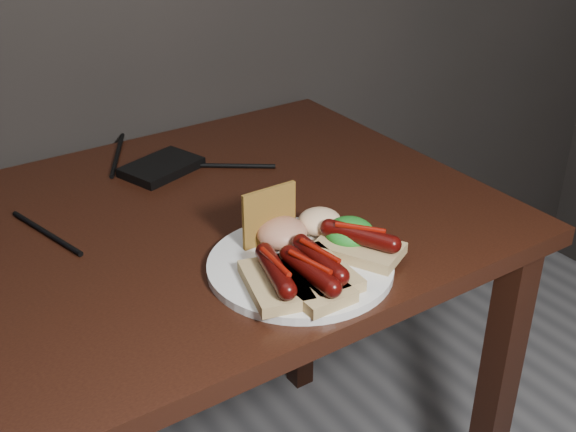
# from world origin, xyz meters

# --- Properties ---
(desk) EXTENTS (1.40, 0.70, 0.75)m
(desk) POSITION_xyz_m (0.00, 1.38, 0.66)
(desk) COLOR black
(desk) RESTS_ON ground
(hard_drive) EXTENTS (0.15, 0.12, 0.02)m
(hard_drive) POSITION_xyz_m (0.27, 1.56, 0.76)
(hard_drive) COLOR black
(hard_drive) RESTS_ON desk
(desk_cables) EXTENTS (0.92, 0.41, 0.01)m
(desk_cables) POSITION_xyz_m (0.02, 1.54, 0.75)
(desk_cables) COLOR black
(desk_cables) RESTS_ON desk
(plate) EXTENTS (0.31, 0.31, 0.01)m
(plate) POSITION_xyz_m (0.29, 1.17, 0.76)
(plate) COLOR silver
(plate) RESTS_ON desk
(bread_sausage_left) EXTENTS (0.10, 0.13, 0.04)m
(bread_sausage_left) POSITION_xyz_m (0.22, 1.13, 0.78)
(bread_sausage_left) COLOR #D3BB7C
(bread_sausage_left) RESTS_ON plate
(bread_sausage_center) EXTENTS (0.08, 0.12, 0.04)m
(bread_sausage_center) POSITION_xyz_m (0.29, 1.12, 0.78)
(bread_sausage_center) COLOR #D3BB7C
(bread_sausage_center) RESTS_ON plate
(bread_sausage_right) EXTENTS (0.11, 0.13, 0.04)m
(bread_sausage_right) POSITION_xyz_m (0.37, 1.14, 0.78)
(bread_sausage_right) COLOR #D3BB7C
(bread_sausage_right) RESTS_ON plate
(bread_sausage_extra) EXTENTS (0.07, 0.12, 0.04)m
(bread_sausage_extra) POSITION_xyz_m (0.26, 1.11, 0.78)
(bread_sausage_extra) COLOR #D3BB7C
(bread_sausage_extra) RESTS_ON plate
(crispbread) EXTENTS (0.08, 0.01, 0.08)m
(crispbread) POSITION_xyz_m (0.28, 1.24, 0.80)
(crispbread) COLOR #AE842F
(crispbread) RESTS_ON plate
(salad_greens) EXTENTS (0.07, 0.07, 0.04)m
(salad_greens) POSITION_xyz_m (0.37, 1.17, 0.78)
(salad_greens) COLOR #136116
(salad_greens) RESTS_ON plate
(salsa_mound) EXTENTS (0.07, 0.07, 0.04)m
(salsa_mound) POSITION_xyz_m (0.29, 1.22, 0.78)
(salsa_mound) COLOR maroon
(salsa_mound) RESTS_ON plate
(coleslaw_mound) EXTENTS (0.06, 0.06, 0.04)m
(coleslaw_mound) POSITION_xyz_m (0.36, 1.22, 0.78)
(coleslaw_mound) COLOR white
(coleslaw_mound) RESTS_ON plate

